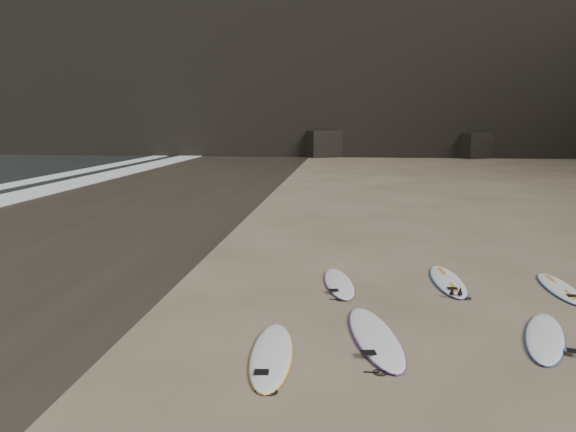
% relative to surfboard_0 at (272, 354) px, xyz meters
% --- Properties ---
extents(ground, '(240.00, 240.00, 0.00)m').
position_rel_surfboard_0_xyz_m(ground, '(4.46, 1.23, -0.05)').
color(ground, '#897559').
rests_on(ground, ground).
extents(wet_sand, '(12.00, 200.00, 0.01)m').
position_rel_surfboard_0_xyz_m(wet_sand, '(-8.54, 11.23, -0.04)').
color(wet_sand, '#383026').
rests_on(wet_sand, ground).
extents(surfboard_0, '(0.76, 2.55, 0.09)m').
position_rel_surfboard_0_xyz_m(surfboard_0, '(0.00, 0.00, 0.00)').
color(surfboard_0, white).
rests_on(surfboard_0, ground).
extents(surfboard_1, '(1.14, 2.85, 0.10)m').
position_rel_surfboard_0_xyz_m(surfboard_1, '(1.58, 0.87, 0.00)').
color(surfboard_1, white).
rests_on(surfboard_1, ground).
extents(surfboard_2, '(1.28, 2.45, 0.09)m').
position_rel_surfboard_0_xyz_m(surfboard_2, '(4.33, 1.15, -0.00)').
color(surfboard_2, white).
rests_on(surfboard_2, ground).
extents(surfboard_5, '(0.90, 2.41, 0.08)m').
position_rel_surfboard_0_xyz_m(surfboard_5, '(0.95, 3.86, -0.00)').
color(surfboard_5, white).
rests_on(surfboard_5, ground).
extents(surfboard_6, '(0.68, 2.54, 0.09)m').
position_rel_surfboard_0_xyz_m(surfboard_6, '(3.32, 4.27, 0.00)').
color(surfboard_6, white).
rests_on(surfboard_6, ground).
extents(surfboard_7, '(0.57, 2.30, 0.08)m').
position_rel_surfboard_0_xyz_m(surfboard_7, '(5.57, 3.98, -0.00)').
color(surfboard_7, white).
rests_on(surfboard_7, ground).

